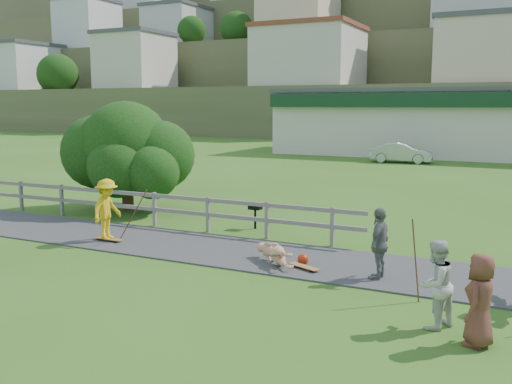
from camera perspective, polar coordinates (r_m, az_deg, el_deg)
ground at (r=13.93m, az=-4.73°, el=-7.50°), size 260.00×260.00×0.00m
path at (r=15.19m, az=-1.81°, el=-6.02°), size 34.00×3.00×0.04m
fence at (r=18.99m, az=-11.63°, el=-1.04°), size 15.05×0.10×1.10m
strip_mall at (r=46.51m, az=22.74°, el=6.46°), size 32.50×10.75×5.10m
hillside at (r=103.54m, az=22.92°, el=13.91°), size 220.00×67.00×47.50m
skater_rider at (r=16.69m, az=-14.66°, el=-2.00°), size 0.72×1.15×1.72m
skater_fallen at (r=13.98m, az=1.89°, el=-6.19°), size 1.30×1.45×0.57m
spectator_a at (r=10.53m, az=17.49°, el=-8.80°), size 0.89×0.96×1.58m
spectator_b at (r=13.00m, az=12.24°, el=-5.10°), size 0.46×0.99×1.65m
spectator_c at (r=10.02m, az=21.51°, el=-10.04°), size 0.64×0.84×1.53m
car_silver at (r=39.73m, az=14.32°, el=3.83°), size 4.21×1.79×1.35m
tree at (r=21.63m, az=-12.79°, el=2.18°), size 5.24×5.24×2.99m
bbq at (r=17.98m, az=-0.08°, el=-2.41°), size 0.39×0.31×0.82m
longboard_rider at (r=16.86m, az=-14.56°, el=-4.71°), size 0.90×0.24×0.10m
longboard_fallen at (r=13.66m, az=4.80°, el=-7.62°), size 0.88×0.53×0.10m
helmet at (r=14.11m, az=4.72°, el=-6.71°), size 0.28×0.28×0.28m
pole_rider at (r=16.60m, az=-12.20°, el=-1.76°), size 0.03×0.03×1.84m
pole_spec_left at (r=11.76m, az=15.67°, el=-6.61°), size 0.03×0.03×1.68m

